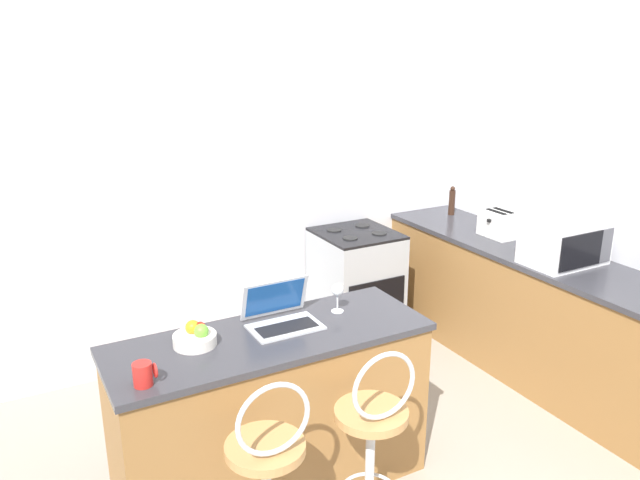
# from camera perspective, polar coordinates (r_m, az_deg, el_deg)

# --- Properties ---
(wall_back) EXTENTS (12.00, 0.06, 2.60)m
(wall_back) POSITION_cam_1_polar(r_m,az_deg,el_deg) (4.54, -8.42, 5.24)
(wall_back) COLOR silver
(wall_back) RESTS_ON ground_plane
(breakfast_bar) EXTENTS (1.61, 0.58, 0.89)m
(breakfast_bar) POSITION_cam_1_polar(r_m,az_deg,el_deg) (3.33, -4.37, -15.50)
(breakfast_bar) COLOR olive
(breakfast_bar) RESTS_ON ground_plane
(counter_right) EXTENTS (0.62, 2.92, 0.89)m
(counter_right) POSITION_cam_1_polar(r_m,az_deg,el_deg) (4.59, 19.97, -6.81)
(counter_right) COLOR olive
(counter_right) RESTS_ON ground_plane
(bar_stool_far) EXTENTS (0.40, 0.40, 1.01)m
(bar_stool_far) POSITION_cam_1_polar(r_m,az_deg,el_deg) (3.03, 4.81, -18.62)
(bar_stool_far) COLOR silver
(bar_stool_far) RESTS_ON ground_plane
(laptop) EXTENTS (0.36, 0.27, 0.22)m
(laptop) POSITION_cam_1_polar(r_m,az_deg,el_deg) (3.19, -3.61, -6.75)
(laptop) COLOR #B7BABF
(laptop) RESTS_ON breakfast_bar
(microwave) EXTENTS (0.51, 0.34, 0.28)m
(microwave) POSITION_cam_1_polar(r_m,az_deg,el_deg) (4.31, 21.48, -0.24)
(microwave) COLOR silver
(microwave) RESTS_ON counter_right
(toaster) EXTENTS (0.20, 0.27, 0.20)m
(toaster) POSITION_cam_1_polar(r_m,az_deg,el_deg) (4.77, 16.01, 1.43)
(toaster) COLOR silver
(toaster) RESTS_ON counter_right
(stove_range) EXTENTS (0.57, 0.60, 0.90)m
(stove_range) POSITION_cam_1_polar(r_m,az_deg,el_deg) (4.87, 3.29, -4.29)
(stove_range) COLOR #9EA3A8
(stove_range) RESTS_ON ground_plane
(mug_red) EXTENTS (0.10, 0.08, 0.10)m
(mug_red) POSITION_cam_1_polar(r_m,az_deg,el_deg) (2.76, -15.84, -11.71)
(mug_red) COLOR red
(mug_red) RESTS_ON breakfast_bar
(fruit_bowl) EXTENTS (0.21, 0.21, 0.11)m
(fruit_bowl) POSITION_cam_1_polar(r_m,az_deg,el_deg) (3.05, -11.30, -8.66)
(fruit_bowl) COLOR silver
(fruit_bowl) RESTS_ON breakfast_bar
(wine_glass_tall) EXTENTS (0.07, 0.07, 0.16)m
(wine_glass_tall) POSITION_cam_1_polar(r_m,az_deg,el_deg) (3.31, 1.62, -4.72)
(wine_glass_tall) COLOR silver
(wine_glass_tall) RESTS_ON breakfast_bar
(pepper_mill) EXTENTS (0.05, 0.05, 0.24)m
(pepper_mill) POSITION_cam_1_polar(r_m,az_deg,el_deg) (5.28, 11.97, 3.49)
(pepper_mill) COLOR #331E14
(pepper_mill) RESTS_ON counter_right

